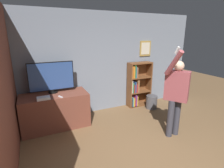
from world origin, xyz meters
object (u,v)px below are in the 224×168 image
Objects in this scene: television at (52,77)px; game_console at (43,98)px; person at (176,92)px; waste_bin at (151,102)px; bookshelf at (137,85)px.

television reaches higher than game_console.
person reaches higher than television.
television is 2.62× the size of waste_bin.
person is 1.66m from waste_bin.
person is at bearing -109.15° from waste_bin.
person is (-0.18, -1.74, 0.34)m from bookshelf.
game_console is 0.69× the size of waste_bin.
game_console is 0.14× the size of person.
game_console is (-0.24, -0.38, -0.35)m from television.
person reaches higher than waste_bin.
television is 0.57m from game_console.
television reaches higher than bookshelf.
waste_bin is at bearing -51.26° from bookshelf.
game_console is at bearing -151.92° from person.
bookshelf is 0.69× the size of person.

